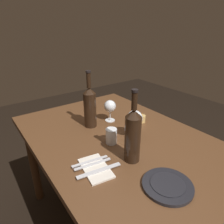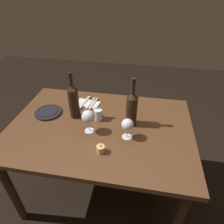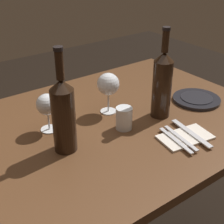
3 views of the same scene
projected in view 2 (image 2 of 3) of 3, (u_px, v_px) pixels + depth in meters
The scene contains 13 objects.
ground_plane at pixel (103, 187), 1.84m from camera, with size 6.00×6.00×0.00m, color black.
dining_table at pixel (100, 135), 1.46m from camera, with size 1.30×0.90×0.74m.
wine_glass_left at pixel (127, 125), 1.25m from camera, with size 0.08×0.08×0.15m.
wine_glass_right at pixel (88, 117), 1.29m from camera, with size 0.09×0.09×0.17m.
wine_bottle at pixel (132, 108), 1.34m from camera, with size 0.08×0.08×0.36m.
wine_bottle_second at pixel (74, 101), 1.42m from camera, with size 0.08×0.08×0.36m.
water_tumbler at pixel (98, 115), 1.44m from camera, with size 0.06×0.06×0.09m.
votive_candle at pixel (101, 149), 1.19m from camera, with size 0.05×0.05×0.07m.
dinner_plate at pixel (48, 112), 1.53m from camera, with size 0.21×0.21×0.02m.
folded_napkin at pixel (88, 104), 1.63m from camera, with size 0.20×0.14×0.01m.
fork_inner at pixel (91, 103), 1.63m from camera, with size 0.04×0.18×0.00m.
fork_outer at pixel (94, 103), 1.62m from camera, with size 0.04×0.18×0.00m.
table_knife at pixel (84, 103), 1.63m from camera, with size 0.05×0.21×0.00m.
Camera 2 is at (-0.27, 1.05, 1.64)m, focal length 31.54 mm.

